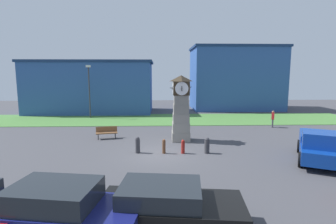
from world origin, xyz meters
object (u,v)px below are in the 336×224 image
(bollard_mid_row, at_px, (164,146))
(clock_tower, at_px, (181,109))
(pedestrian_near_bench, at_px, (273,118))
(bollard_near_tower, at_px, (138,145))
(car_by_building, at_px, (168,206))
(pickup_truck, at_px, (320,145))
(car_near_tower, at_px, (63,210))
(bollard_far_row, at_px, (183,146))
(bollard_end_row, at_px, (207,145))
(street_lamp_near_road, at_px, (89,88))
(bench, at_px, (107,132))

(bollard_mid_row, bearing_deg, clock_tower, 67.52)
(bollard_mid_row, distance_m, pedestrian_near_bench, 12.88)
(bollard_near_tower, relative_size, car_by_building, 0.22)
(bollard_near_tower, height_order, pickup_truck, pickup_truck)
(bollard_near_tower, bearing_deg, car_near_tower, -100.50)
(bollard_near_tower, height_order, bollard_far_row, bollard_near_tower)
(bollard_end_row, bearing_deg, pedestrian_near_bench, 46.03)
(bollard_near_tower, distance_m, car_by_building, 8.39)
(clock_tower, distance_m, pedestrian_near_bench, 10.16)
(bollard_mid_row, relative_size, bollard_end_row, 0.91)
(street_lamp_near_road, bearing_deg, car_by_building, -69.74)
(bollard_far_row, xyz_separation_m, car_near_tower, (-4.39, -8.26, 0.38))
(clock_tower, distance_m, bollard_mid_row, 3.92)
(bollard_mid_row, height_order, street_lamp_near_road, street_lamp_near_road)
(car_by_building, relative_size, pickup_truck, 0.91)
(clock_tower, bearing_deg, bollard_near_tower, -134.40)
(clock_tower, distance_m, street_lamp_near_road, 14.10)
(car_near_tower, height_order, pickup_truck, pickup_truck)
(bollard_mid_row, distance_m, bollard_end_row, 2.68)
(pickup_truck, bearing_deg, clock_tower, 145.91)
(bollard_mid_row, relative_size, street_lamp_near_road, 0.15)
(bench, bearing_deg, bollard_near_tower, -55.08)
(bench, bearing_deg, clock_tower, -8.34)
(clock_tower, xyz_separation_m, car_near_tower, (-4.52, -11.49, -1.51))
(bollard_mid_row, height_order, car_near_tower, car_near_tower)
(pedestrian_near_bench, bearing_deg, clock_tower, -152.75)
(car_by_building, bearing_deg, car_near_tower, -175.57)
(car_near_tower, distance_m, pedestrian_near_bench, 20.99)
(bollard_mid_row, xyz_separation_m, car_by_building, (-0.02, -8.06, 0.30))
(bollard_far_row, xyz_separation_m, pickup_truck, (7.53, -1.77, 0.49))
(car_near_tower, distance_m, car_by_building, 3.20)
(bollard_near_tower, bearing_deg, pedestrian_near_bench, 32.64)
(bollard_far_row, relative_size, pickup_truck, 0.17)
(bollard_mid_row, bearing_deg, car_near_tower, -111.10)
(bench, bearing_deg, pedestrian_near_bench, 14.54)
(pickup_truck, relative_size, pedestrian_near_bench, 3.34)
(pedestrian_near_bench, distance_m, street_lamp_near_road, 19.39)
(clock_tower, relative_size, car_by_building, 1.01)
(bollard_near_tower, relative_size, bollard_mid_row, 1.14)
(pedestrian_near_bench, bearing_deg, bollard_far_row, -139.17)
(street_lamp_near_road, bearing_deg, pedestrian_near_bench, -17.81)
(bollard_far_row, bearing_deg, car_near_tower, -118.01)
(bollard_mid_row, bearing_deg, bollard_end_row, -1.46)
(bollard_mid_row, height_order, bollard_end_row, bollard_end_row)
(bollard_mid_row, relative_size, car_near_tower, 0.19)
(bollard_end_row, distance_m, car_near_tower, 10.13)
(car_by_building, xyz_separation_m, pickup_truck, (8.74, 6.24, 0.17))
(clock_tower, distance_m, bollard_near_tower, 4.59)
(clock_tower, height_order, street_lamp_near_road, street_lamp_near_road)
(bollard_far_row, relative_size, car_near_tower, 0.18)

